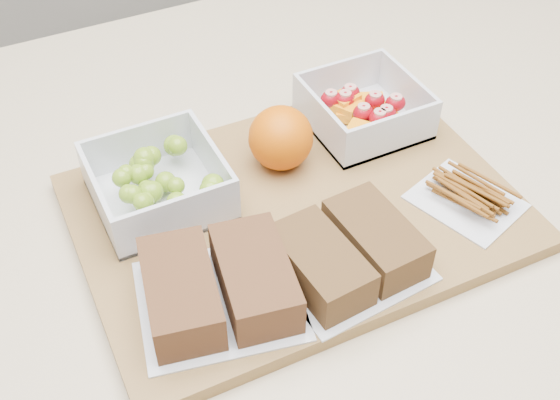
% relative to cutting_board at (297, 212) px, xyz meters
% --- Properties ---
extents(cutting_board, '(0.42, 0.31, 0.02)m').
position_rel_cutting_board_xyz_m(cutting_board, '(0.00, 0.00, 0.00)').
color(cutting_board, olive).
rests_on(cutting_board, counter).
extents(grape_container, '(0.12, 0.12, 0.05)m').
position_rel_cutting_board_xyz_m(grape_container, '(-0.12, 0.07, 0.03)').
color(grape_container, silver).
rests_on(grape_container, cutting_board).
extents(fruit_container, '(0.12, 0.12, 0.05)m').
position_rel_cutting_board_xyz_m(fruit_container, '(0.13, 0.08, 0.03)').
color(fruit_container, silver).
rests_on(fruit_container, cutting_board).
extents(orange, '(0.07, 0.07, 0.07)m').
position_rel_cutting_board_xyz_m(orange, '(0.01, 0.07, 0.04)').
color(orange, '#DE5E05').
rests_on(orange, cutting_board).
extents(sandwich_bag_left, '(0.16, 0.15, 0.04)m').
position_rel_cutting_board_xyz_m(sandwich_bag_left, '(-0.11, -0.07, 0.03)').
color(sandwich_bag_left, silver).
rests_on(sandwich_bag_left, cutting_board).
extents(sandwich_bag_center, '(0.14, 0.12, 0.04)m').
position_rel_cutting_board_xyz_m(sandwich_bag_center, '(0.00, -0.09, 0.03)').
color(sandwich_bag_center, silver).
rests_on(sandwich_bag_center, cutting_board).
extents(pretzel_bag, '(0.11, 0.12, 0.02)m').
position_rel_cutting_board_xyz_m(pretzel_bag, '(0.15, -0.07, 0.02)').
color(pretzel_bag, silver).
rests_on(pretzel_bag, cutting_board).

